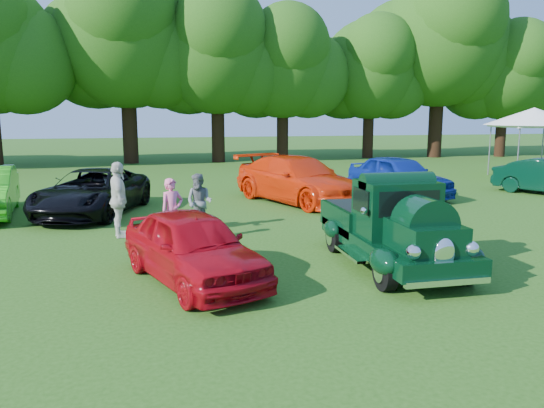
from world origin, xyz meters
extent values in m
plane|color=#234D11|center=(0.00, 0.00, 0.00)|extent=(120.00, 120.00, 0.00)
cylinder|color=black|center=(1.05, -1.39, 0.36)|extent=(0.22, 0.72, 0.72)
cylinder|color=black|center=(2.68, -1.39, 0.36)|extent=(0.22, 0.72, 0.72)
cylinder|color=black|center=(1.05, 1.40, 0.36)|extent=(0.22, 0.72, 0.72)
cylinder|color=black|center=(2.68, 1.40, 0.36)|extent=(0.22, 0.72, 0.72)
cube|color=black|center=(1.87, 0.07, 0.51)|extent=(1.69, 4.41, 0.33)
cube|color=black|center=(1.87, -1.25, 0.90)|extent=(1.08, 1.42, 0.61)
cube|color=black|center=(1.87, -0.05, 1.23)|extent=(1.53, 1.13, 1.18)
cube|color=black|center=(1.87, -0.59, 1.44)|extent=(1.27, 0.06, 0.51)
cube|color=black|center=(1.87, 1.42, 0.78)|extent=(1.69, 2.01, 0.57)
cube|color=black|center=(1.87, 1.42, 1.06)|extent=(1.45, 1.76, 0.05)
ellipsoid|color=black|center=(1.02, -1.39, 0.55)|extent=(0.49, 0.84, 0.49)
ellipsoid|color=black|center=(2.71, -1.39, 0.55)|extent=(0.49, 0.84, 0.49)
ellipsoid|color=black|center=(0.99, 1.40, 0.54)|extent=(0.37, 0.71, 0.41)
ellipsoid|color=black|center=(2.74, 1.40, 0.54)|extent=(0.37, 0.71, 0.41)
ellipsoid|color=white|center=(1.87, -1.98, 0.78)|extent=(0.40, 0.12, 0.58)
sphere|color=white|center=(1.32, -1.91, 0.84)|extent=(0.27, 0.27, 0.27)
sphere|color=white|center=(2.42, -1.91, 0.84)|extent=(0.27, 0.27, 0.27)
cube|color=white|center=(1.87, -2.13, 0.33)|extent=(1.59, 0.11, 0.11)
cube|color=white|center=(1.87, 2.43, 0.39)|extent=(1.59, 0.11, 0.11)
imported|color=#A10611|center=(-2.31, -0.12, 0.69)|extent=(2.94, 4.34, 1.37)
imported|color=black|center=(-4.95, 7.40, 0.71)|extent=(3.80, 5.62, 1.43)
imported|color=red|center=(2.02, 8.22, 0.82)|extent=(4.40, 6.10, 1.64)
imported|color=navy|center=(6.08, 8.59, 0.79)|extent=(2.97, 4.98, 1.59)
imported|color=pink|center=(-2.59, 3.06, 0.81)|extent=(0.70, 0.60, 1.61)
imported|color=slate|center=(-1.82, 4.33, 0.78)|extent=(0.96, 0.90, 1.56)
imported|color=beige|center=(-3.91, 3.97, 0.98)|extent=(0.65, 1.21, 1.96)
cube|color=white|center=(15.00, 12.67, 2.54)|extent=(3.54, 3.54, 0.12)
cone|color=white|center=(15.00, 12.67, 3.01)|extent=(5.19, 5.19, 0.83)
cylinder|color=slate|center=(13.41, 11.49, 1.25)|extent=(0.06, 0.06, 2.49)
cylinder|color=slate|center=(13.83, 14.26, 1.25)|extent=(0.06, 0.06, 2.49)
cylinder|color=slate|center=(16.60, 13.85, 1.25)|extent=(0.06, 0.06, 2.49)
cylinder|color=black|center=(-4.48, 24.87, 2.34)|extent=(0.94, 0.94, 4.68)
sphere|color=#19440E|center=(-4.48, 24.87, 7.68)|extent=(8.57, 8.57, 8.57)
cylinder|color=black|center=(1.04, 24.44, 2.10)|extent=(0.84, 0.84, 4.20)
sphere|color=#19440E|center=(1.04, 24.44, 6.88)|extent=(7.68, 7.68, 7.68)
cylinder|color=black|center=(5.41, 24.83, 1.92)|extent=(0.77, 0.77, 3.84)
sphere|color=#19440E|center=(5.41, 24.83, 6.31)|extent=(7.03, 7.03, 7.03)
cylinder|color=black|center=(11.78, 25.43, 1.87)|extent=(0.75, 0.75, 3.73)
sphere|color=#19440E|center=(11.78, 25.43, 6.12)|extent=(6.83, 6.83, 6.83)
cylinder|color=black|center=(16.72, 24.97, 2.44)|extent=(0.98, 0.98, 4.88)
sphere|color=#19440E|center=(16.72, 24.97, 8.00)|extent=(8.92, 8.92, 8.92)
cylinder|color=black|center=(21.60, 24.33, 1.84)|extent=(0.73, 0.73, 3.67)
sphere|color=#19440E|center=(21.60, 24.33, 6.02)|extent=(6.72, 6.72, 6.72)
camera|label=1|loc=(-2.93, -9.98, 3.20)|focal=35.00mm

